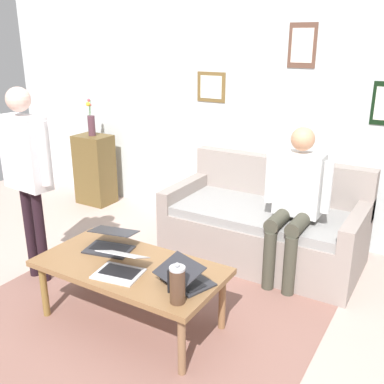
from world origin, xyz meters
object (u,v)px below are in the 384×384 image
(coffee_table, at_px, (130,270))
(flower_vase, at_px, (91,123))
(side_shelf, at_px, (95,170))
(person_seated, at_px, (295,196))
(couch, at_px, (264,226))
(laptop_left, at_px, (120,267))
(person_standing, at_px, (26,162))
(laptop_right, at_px, (185,278))
(laptop_center, at_px, (111,243))
(french_press, at_px, (177,284))

(coffee_table, distance_m, flower_vase, 2.65)
(side_shelf, height_order, person_seated, person_seated)
(couch, xyz_separation_m, coffee_table, (0.42, 1.43, 0.11))
(couch, bearing_deg, laptop_left, 75.40)
(side_shelf, relative_size, person_seated, 0.66)
(coffee_table, relative_size, person_standing, 0.82)
(couch, height_order, laptop_right, couch)
(laptop_center, bearing_deg, person_seated, -133.63)
(couch, relative_size, person_seated, 1.35)
(laptop_center, height_order, flower_vase, flower_vase)
(french_press, height_order, side_shelf, side_shelf)
(laptop_right, distance_m, flower_vase, 2.99)
(laptop_left, distance_m, laptop_right, 0.46)
(flower_vase, height_order, person_standing, person_standing)
(coffee_table, bearing_deg, person_standing, -4.96)
(laptop_center, height_order, person_seated, person_seated)
(laptop_center, relative_size, flower_vase, 0.91)
(laptop_right, xyz_separation_m, french_press, (-0.07, 0.20, 0.07))
(laptop_center, xyz_separation_m, person_standing, (0.79, 0.04, 0.52))
(laptop_right, xyz_separation_m, person_standing, (1.53, -0.11, 0.52))
(laptop_left, xyz_separation_m, person_seated, (-0.74, -1.32, 0.22))
(person_standing, bearing_deg, person_seated, -148.47)
(person_standing, bearing_deg, laptop_left, 169.03)
(couch, relative_size, laptop_right, 4.58)
(coffee_table, relative_size, person_seated, 1.03)
(laptop_left, height_order, flower_vase, flower_vase)
(couch, distance_m, laptop_right, 1.47)
(couch, relative_size, coffee_table, 1.32)
(french_press, xyz_separation_m, person_seated, (-0.22, -1.42, 0.15))
(person_standing, bearing_deg, flower_vase, -62.52)
(laptop_right, xyz_separation_m, person_seated, (-0.29, -1.22, 0.22))
(coffee_table, height_order, laptop_left, laptop_left)
(person_seated, bearing_deg, laptop_right, 76.60)
(laptop_center, bearing_deg, laptop_left, 140.13)
(coffee_table, height_order, laptop_center, laptop_center)
(person_seated, bearing_deg, coffee_table, 58.04)
(laptop_center, relative_size, french_press, 1.51)
(side_shelf, bearing_deg, laptop_right, 143.63)
(flower_vase, bearing_deg, person_seated, 168.88)
(couch, xyz_separation_m, person_standing, (1.48, 1.34, 0.72))
(side_shelf, bearing_deg, french_press, 141.49)
(laptop_left, bearing_deg, coffee_table, -81.68)
(couch, bearing_deg, french_press, 93.81)
(laptop_center, height_order, side_shelf, side_shelf)
(laptop_right, height_order, person_standing, person_standing)
(laptop_center, relative_size, laptop_right, 1.04)
(laptop_left, bearing_deg, person_seated, -119.06)
(flower_vase, xyz_separation_m, person_standing, (-0.85, 1.64, 0.03))
(side_shelf, distance_m, person_standing, 1.94)
(laptop_right, relative_size, person_standing, 0.24)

